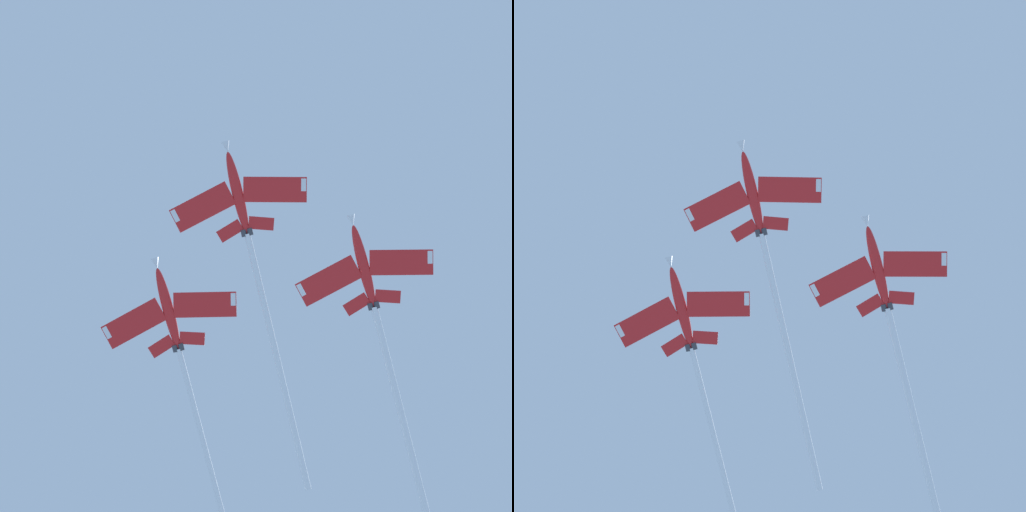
% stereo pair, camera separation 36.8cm
% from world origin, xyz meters
% --- Properties ---
extents(jet_lead, '(42.49, 32.29, 10.31)m').
position_xyz_m(jet_lead, '(1.24, 10.56, 167.28)').
color(jet_lead, red).
extents(jet_left_wing, '(48.57, 37.20, 11.73)m').
position_xyz_m(jet_left_wing, '(-5.75, 33.38, 164.28)').
color(jet_left_wing, red).
extents(jet_right_wing, '(47.64, 37.05, 11.54)m').
position_xyz_m(jet_right_wing, '(-18.27, 7.47, 165.35)').
color(jet_right_wing, red).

